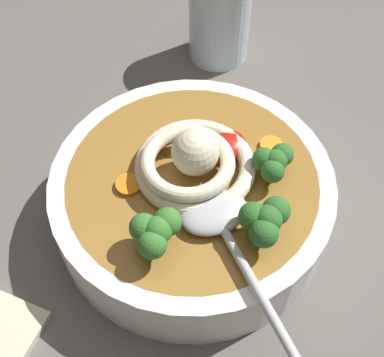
% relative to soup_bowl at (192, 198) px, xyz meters
% --- Properties ---
extents(table_slab, '(1.23, 1.23, 0.04)m').
position_rel_soup_bowl_xyz_m(table_slab, '(0.03, 0.01, -0.05)').
color(table_slab, '#5B5651').
rests_on(table_slab, ground).
extents(soup_bowl, '(0.26, 0.26, 0.06)m').
position_rel_soup_bowl_xyz_m(soup_bowl, '(0.00, 0.00, 0.00)').
color(soup_bowl, white).
rests_on(soup_bowl, table_slab).
extents(noodle_pile, '(0.12, 0.12, 0.05)m').
position_rel_soup_bowl_xyz_m(noodle_pile, '(-0.01, -0.00, 0.05)').
color(noodle_pile, beige).
rests_on(noodle_pile, soup_bowl).
extents(soup_spoon, '(0.15, 0.14, 0.02)m').
position_rel_soup_bowl_xyz_m(soup_spoon, '(0.04, 0.04, 0.04)').
color(soup_spoon, '#B7B7BC').
rests_on(soup_spoon, soup_bowl).
extents(chili_sauce_dollop, '(0.04, 0.03, 0.02)m').
position_rel_soup_bowl_xyz_m(chili_sauce_dollop, '(-0.04, 0.02, 0.04)').
color(chili_sauce_dollop, '#B2190F').
rests_on(chili_sauce_dollop, soup_bowl).
extents(broccoli_floret_front, '(0.05, 0.04, 0.04)m').
position_rel_soup_bowl_xyz_m(broccoli_floret_front, '(0.08, -0.01, 0.05)').
color(broccoli_floret_front, '#7A9E60').
rests_on(broccoli_floret_front, soup_bowl).
extents(broccoli_floret_far, '(0.04, 0.04, 0.03)m').
position_rel_soup_bowl_xyz_m(broccoli_floret_far, '(-0.03, 0.07, 0.05)').
color(broccoli_floret_far, '#7A9E60').
rests_on(broccoli_floret_far, soup_bowl).
extents(broccoli_floret_beside_chili, '(0.05, 0.04, 0.04)m').
position_rel_soup_bowl_xyz_m(broccoli_floret_beside_chili, '(0.04, 0.08, 0.05)').
color(broccoli_floret_beside_chili, '#7A9E60').
rests_on(broccoli_floret_beside_chili, soup_bowl).
extents(carrot_slice_left, '(0.02, 0.02, 0.00)m').
position_rel_soup_bowl_xyz_m(carrot_slice_left, '(0.03, -0.05, 0.03)').
color(carrot_slice_left, orange).
rests_on(carrot_slice_left, soup_bowl).
extents(carrot_slice_beside_noodles, '(0.02, 0.02, 0.00)m').
position_rel_soup_bowl_xyz_m(carrot_slice_beside_noodles, '(-0.06, 0.06, 0.03)').
color(carrot_slice_beside_noodles, orange).
rests_on(carrot_slice_beside_noodles, soup_bowl).
extents(drinking_glass, '(0.07, 0.07, 0.11)m').
position_rel_soup_bowl_xyz_m(drinking_glass, '(-0.25, -0.05, 0.02)').
color(drinking_glass, silver).
rests_on(drinking_glass, table_slab).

